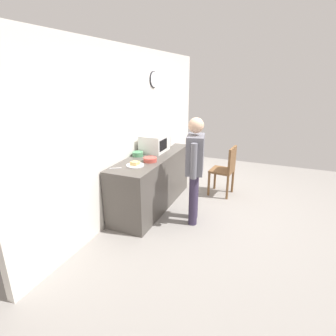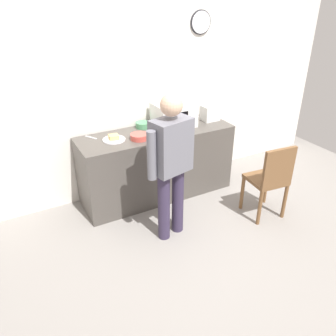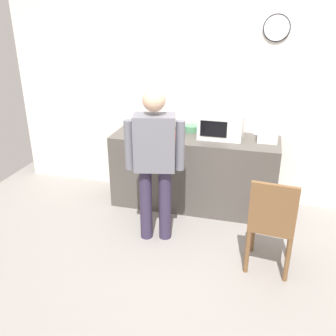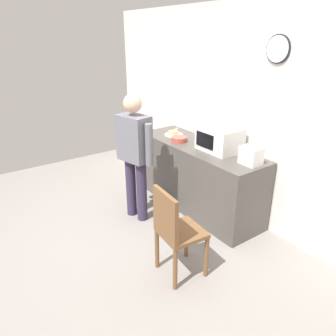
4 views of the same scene
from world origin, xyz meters
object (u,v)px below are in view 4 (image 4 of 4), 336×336
wooden_chair (175,230)px  person_standing (135,149)px  salad_bowl (207,138)px  cereal_bowl (179,139)px  toaster (251,156)px  spoon_utensil (255,157)px  fork_utensil (176,129)px  microwave (220,139)px  sandwich_plate (174,134)px

wooden_chair → person_standing: bearing=167.6°
salad_bowl → wooden_chair: 1.69m
cereal_bowl → toaster: size_ratio=0.95×
cereal_bowl → spoon_utensil: bearing=19.5°
fork_utensil → spoon_utensil: (1.49, 0.04, 0.00)m
salad_bowl → fork_utensil: size_ratio=1.04×
microwave → spoon_utensil: (0.43, 0.17, -0.15)m
microwave → cereal_bowl: (-0.57, -0.19, -0.12)m
cereal_bowl → wooden_chair: 1.59m
wooden_chair → sandwich_plate: bearing=143.9°
microwave → toaster: 0.54m
person_standing → microwave: bearing=59.3°
sandwich_plate → toaster: size_ratio=1.19×
cereal_bowl → person_standing: bearing=-87.2°
sandwich_plate → wooden_chair: bearing=-36.1°
cereal_bowl → fork_utensil: cereal_bowl is taller
wooden_chair → salad_bowl: bearing=128.2°
spoon_utensil → microwave: bearing=-159.0°
toaster → wooden_chair: bearing=-84.8°
microwave → salad_bowl: bearing=160.7°
toaster → spoon_utensil: toaster is taller
sandwich_plate → salad_bowl: salad_bowl is taller
sandwich_plate → fork_utensil: 0.29m
toaster → spoon_utensil: 0.24m
sandwich_plate → salad_bowl: bearing=24.1°
toaster → fork_utensil: bearing=174.3°
sandwich_plate → cereal_bowl: 0.30m
microwave → spoon_utensil: bearing=21.0°
microwave → sandwich_plate: 0.85m
microwave → sandwich_plate: size_ratio=1.91×
salad_bowl → toaster: (0.91, -0.17, 0.06)m
spoon_utensil → salad_bowl: bearing=-177.6°
sandwich_plate → toaster: bearing=1.7°
cereal_bowl → wooden_chair: bearing=-38.8°
spoon_utensil → sandwich_plate: bearing=-169.2°
spoon_utensil → person_standing: 1.44m
person_standing → salad_bowl: bearing=81.3°
microwave → sandwich_plate: microwave is taller
cereal_bowl → microwave: bearing=18.4°
fork_utensil → person_standing: 1.15m
person_standing → wooden_chair: 1.27m
microwave → spoon_utensil: 0.49m
person_standing → wooden_chair: person_standing is taller
spoon_utensil → fork_utensil: bearing=-178.4°
microwave → cereal_bowl: size_ratio=2.40×
toaster → microwave: bearing=176.2°
microwave → cereal_bowl: 0.61m
cereal_bowl → salad_bowl: bearing=59.1°
microwave → wooden_chair: (0.63, -1.15, -0.52)m
toaster → fork_utensil: size_ratio=1.29×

